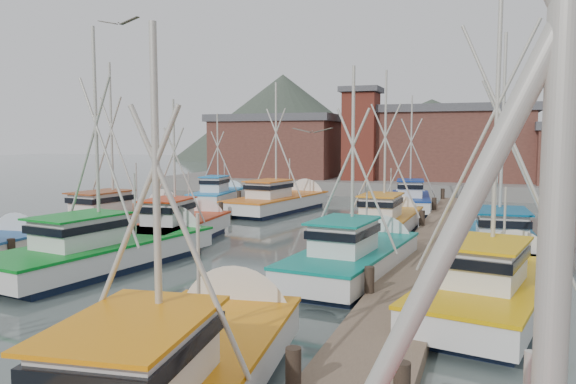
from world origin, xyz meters
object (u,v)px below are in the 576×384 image
(boat_1, at_px, (179,375))
(boat_12, at_px, (282,201))
(boat_4, at_px, (116,249))
(lookout_tower, at_px, (361,133))
(boat_8, at_px, (181,228))

(boat_1, bearing_deg, boat_12, 99.22)
(boat_4, relative_size, boat_12, 1.00)
(lookout_tower, distance_m, boat_8, 28.21)
(boat_1, relative_size, boat_4, 0.95)
(lookout_tower, xyz_separation_m, boat_1, (5.99, -42.72, -4.87))
(lookout_tower, height_order, boat_1, lookout_tower)
(boat_1, height_order, boat_8, boat_1)
(boat_8, bearing_deg, lookout_tower, 78.39)
(boat_1, xyz_separation_m, boat_8, (-8.82, 15.08, -0.00))
(lookout_tower, relative_size, boat_8, 0.97)
(boat_8, bearing_deg, boat_4, -92.53)
(boat_4, height_order, boat_12, boat_4)
(lookout_tower, height_order, boat_4, lookout_tower)
(lookout_tower, xyz_separation_m, boat_8, (-2.83, -27.64, -4.87))
(boat_1, distance_m, boat_8, 17.47)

